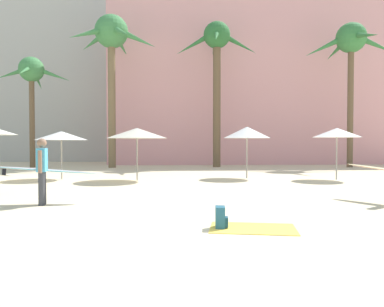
# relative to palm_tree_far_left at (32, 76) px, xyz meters

# --- Properties ---
(ground) EXTENTS (120.00, 120.00, 0.00)m
(ground) POSITION_rel_palm_tree_far_left_xyz_m (9.53, -20.04, -6.08)
(ground) COLOR beige
(hotel_pink) EXTENTS (25.30, 10.02, 12.48)m
(hotel_pink) POSITION_rel_palm_tree_far_left_xyz_m (17.16, 7.31, 0.16)
(hotel_pink) COLOR pink
(hotel_pink) RESTS_ON ground
(hotel_tower_gray) EXTENTS (18.13, 8.20, 29.28)m
(hotel_tower_gray) POSITION_rel_palm_tree_far_left_xyz_m (-0.05, 11.68, 8.56)
(hotel_tower_gray) COLOR #BCB7AD
(hotel_tower_gray) RESTS_ON ground
(palm_tree_far_left) EXTENTS (5.00, 4.87, 7.37)m
(palm_tree_far_left) POSITION_rel_palm_tree_far_left_xyz_m (0.00, 0.00, 0.00)
(palm_tree_far_left) COLOR brown
(palm_tree_far_left) RESTS_ON ground
(palm_tree_left) EXTENTS (5.59, 5.90, 10.08)m
(palm_tree_left) POSITION_rel_palm_tree_far_left_xyz_m (5.38, -0.48, 2.20)
(palm_tree_left) COLOR brown
(palm_tree_left) RESTS_ON ground
(palm_tree_center) EXTENTS (5.72, 5.87, 9.85)m
(palm_tree_center) POSITION_rel_palm_tree_far_left_xyz_m (12.38, -0.11, 1.70)
(palm_tree_center) COLOR brown
(palm_tree_center) RESTS_ON ground
(palm_tree_far_right) EXTENTS (6.19, 6.40, 9.69)m
(palm_tree_far_right) POSITION_rel_palm_tree_far_left_xyz_m (21.34, -0.79, 2.01)
(palm_tree_far_right) COLOR brown
(palm_tree_far_right) RESTS_ON ground
(cafe_umbrella_0) EXTENTS (2.62, 2.62, 2.29)m
(cafe_umbrella_0) POSITION_rel_palm_tree_far_left_xyz_m (7.90, -9.18, -4.01)
(cafe_umbrella_0) COLOR gray
(cafe_umbrella_0) RESTS_ON ground
(cafe_umbrella_1) EXTENTS (2.16, 2.16, 2.39)m
(cafe_umbrella_1) POSITION_rel_palm_tree_far_left_xyz_m (12.88, -8.35, -3.95)
(cafe_umbrella_1) COLOR gray
(cafe_umbrella_1) RESTS_ON ground
(cafe_umbrella_2) EXTENTS (2.32, 2.32, 2.17)m
(cafe_umbrella_2) POSITION_rel_palm_tree_far_left_xyz_m (4.44, -8.44, -4.11)
(cafe_umbrella_2) COLOR gray
(cafe_umbrella_2) RESTS_ON ground
(cafe_umbrella_3) EXTENTS (2.11, 2.11, 2.31)m
(cafe_umbrella_3) POSITION_rel_palm_tree_far_left_xyz_m (16.74, -9.23, -3.98)
(cafe_umbrella_3) COLOR gray
(cafe_umbrella_3) RESTS_ON ground
(beach_towel) EXTENTS (1.76, 1.24, 0.01)m
(beach_towel) POSITION_rel_palm_tree_far_left_xyz_m (11.03, -18.53, -6.07)
(beach_towel) COLOR #F4CC4C
(beach_towel) RESTS_ON ground
(backpack) EXTENTS (0.26, 0.31, 0.42)m
(backpack) POSITION_rel_palm_tree_far_left_xyz_m (10.42, -18.46, -5.87)
(backpack) COLOR #26596E
(backpack) RESTS_ON ground
(person_near_left) EXTENTS (2.75, 0.83, 1.76)m
(person_near_left) POSITION_rel_palm_tree_far_left_xyz_m (6.03, -15.39, -5.14)
(person_near_left) COLOR #3D3D42
(person_near_left) RESTS_ON ground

